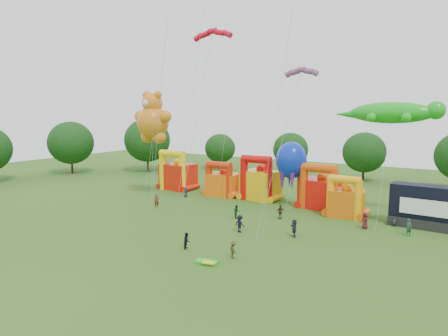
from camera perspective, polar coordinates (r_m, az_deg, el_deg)
The scene contains 24 objects.
ground at distance 38.09m, azimuth -13.27°, elevation -12.91°, with size 160.00×160.00×0.00m, color #345818.
tree_ring at distance 37.59m, azimuth -14.18°, elevation -3.28°, with size 122.70×124.79×12.07m.
bouncy_castle_0 at distance 70.44m, azimuth -6.73°, elevation -0.89°, with size 6.04×5.10×6.99m.
bouncy_castle_1 at distance 64.55m, azimuth -0.19°, elevation -2.07°, with size 5.14×4.21×5.71m.
bouncy_castle_2 at distance 61.93m, azimuth 5.12°, elevation -2.09°, with size 6.10×5.29×7.00m.
bouncy_castle_3 at distance 57.76m, azimuth 13.68°, elevation -3.21°, with size 5.92×4.97×6.50m.
bouncy_castle_4 at distance 54.00m, azimuth 17.04°, elevation -4.47°, with size 5.08×4.37×5.55m.
stage_trailer at distance 52.52m, azimuth 26.91°, elevation -5.00°, with size 7.96×3.39×5.05m.
teddy_bear_kite at distance 63.62m, azimuth -10.17°, elevation 4.66°, with size 7.11×6.11×16.84m.
gecko_kite at distance 54.78m, azimuth 22.43°, elevation 4.59°, with size 13.65×10.88×14.91m.
octopus_kite at distance 57.65m, azimuth 9.52°, elevation 0.14°, with size 4.41×6.24×9.39m.
parafoil_kites at distance 56.06m, azimuth -6.32°, elevation 9.20°, with size 26.71×15.33×32.84m.
diamond_kites at distance 46.48m, azimuth 0.79°, elevation 13.18°, with size 18.81×19.38×39.22m.
folded_kite_bundle at distance 36.69m, azimuth -2.44°, elevation -13.29°, with size 2.15×1.39×0.31m.
spectator_0 at distance 64.12m, azimuth -5.51°, elevation -3.46°, with size 0.75×0.49×1.53m, color #23253B.
spectator_1 at distance 57.51m, azimuth -9.60°, elevation -4.67°, with size 0.70×0.46×1.91m, color maroon.
spectator_2 at distance 51.18m, azimuth 1.81°, elevation -6.23°, with size 0.86×0.67×1.77m, color #183C1C.
spectator_3 at distance 45.38m, azimuth 2.27°, elevation -7.95°, with size 1.28×0.73×1.98m, color black.
spectator_4 at distance 51.31m, azimuth 8.05°, elevation -6.22°, with size 1.08×0.45×1.84m, color #3D2B18.
spectator_5 at distance 44.42m, azimuth 9.98°, elevation -8.45°, with size 1.80×0.57×1.95m, color #29243D.
spectator_6 at distance 49.47m, azimuth 19.48°, elevation -7.09°, with size 0.95×0.62×1.94m, color #54181C.
spectator_7 at distance 48.49m, azimuth 24.91°, elevation -7.71°, with size 0.70×0.46×1.91m, color #1C4632.
spectator_8 at distance 40.30m, azimuth -5.32°, elevation -10.30°, with size 0.80×0.62×1.65m, color black.
spectator_9 at distance 37.71m, azimuth 1.32°, elevation -11.60°, with size 1.04×0.60×1.61m, color #43351A.
Camera 1 is at (25.49, -24.90, 13.44)m, focal length 32.00 mm.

